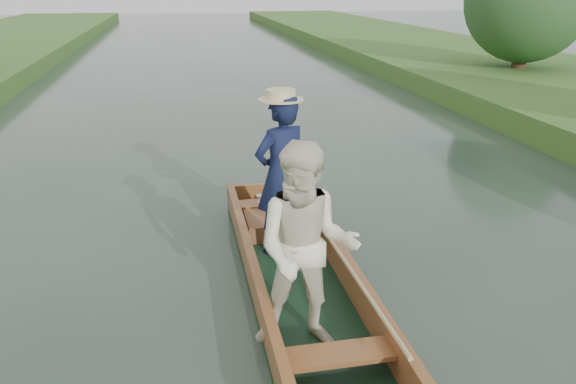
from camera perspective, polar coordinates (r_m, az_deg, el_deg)
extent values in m
plane|color=#283D30|center=(6.39, 1.06, -9.88)|extent=(120.00, 120.00, 0.00)
cylinder|color=#47331E|center=(20.15, 22.56, 13.14)|extent=(0.44, 0.44, 2.31)
sphere|color=#21461C|center=(20.05, 23.19, 17.52)|extent=(3.88, 3.88, 3.88)
sphere|color=#21461C|center=(20.65, 24.00, 16.33)|extent=(2.20, 2.20, 2.20)
cube|color=black|center=(6.37, 1.06, -9.57)|extent=(1.10, 5.00, 0.08)
cube|color=#94552E|center=(6.20, -3.59, -8.41)|extent=(0.08, 5.00, 0.32)
cube|color=#94552E|center=(6.39, 5.58, -7.53)|extent=(0.08, 5.00, 0.32)
cube|color=#94552E|center=(8.48, -2.43, -0.15)|extent=(1.10, 0.08, 0.32)
cube|color=#94552E|center=(6.11, -3.63, -6.93)|extent=(0.10, 5.00, 0.04)
cube|color=#94552E|center=(6.31, 5.64, -6.08)|extent=(0.10, 5.00, 0.04)
cube|color=#94552E|center=(7.94, -1.81, -1.15)|extent=(0.94, 0.30, 0.05)
cube|color=#94552E|center=(4.93, 5.15, -16.09)|extent=(0.94, 0.30, 0.05)
imported|color=#111836|center=(6.70, -0.70, 1.68)|extent=(0.85, 0.73, 1.98)
cylinder|color=beige|center=(6.45, -0.73, 9.68)|extent=(0.52, 0.52, 0.12)
imported|color=#EFE9CB|center=(4.93, 1.90, -5.82)|extent=(1.10, 0.95, 1.94)
cube|color=brown|center=(7.65, -1.21, -2.93)|extent=(0.85, 0.90, 0.22)
sphere|color=tan|center=(7.52, 0.74, -1.64)|extent=(0.17, 0.17, 0.17)
sphere|color=tan|center=(7.46, 0.76, -0.74)|extent=(0.13, 0.13, 0.13)
sphere|color=tan|center=(7.43, 0.40, -0.36)|extent=(0.05, 0.05, 0.05)
sphere|color=tan|center=(7.45, 1.12, -0.31)|extent=(0.05, 0.05, 0.05)
sphere|color=tan|center=(7.42, 0.84, -0.98)|extent=(0.05, 0.05, 0.05)
sphere|color=tan|center=(7.48, 0.18, -1.55)|extent=(0.06, 0.06, 0.06)
sphere|color=tan|center=(7.51, 1.35, -1.46)|extent=(0.06, 0.06, 0.06)
sphere|color=tan|center=(7.52, 0.45, -2.26)|extent=(0.07, 0.07, 0.07)
sphere|color=tan|center=(7.53, 1.10, -2.21)|extent=(0.07, 0.07, 0.07)
cylinder|color=silver|center=(7.91, -2.91, -1.03)|extent=(0.07, 0.07, 0.01)
cylinder|color=silver|center=(7.89, -2.92, -0.76)|extent=(0.01, 0.01, 0.08)
ellipsoid|color=silver|center=(7.87, -2.93, -0.39)|extent=(0.09, 0.09, 0.05)
cylinder|color=tan|center=(6.44, 4.47, -5.07)|extent=(0.04, 4.54, 0.20)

